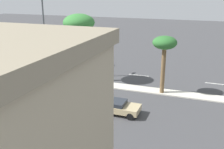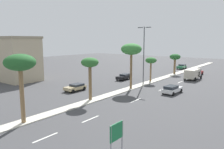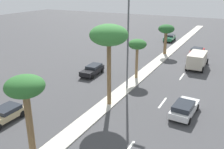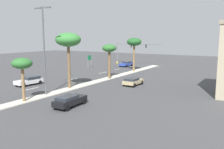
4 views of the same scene
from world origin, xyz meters
TOP-DOWN VIEW (x-y plane):
  - ground_plane at (0.00, 36.86)m, footprint 160.00×160.00m
  - median_curb at (0.00, 47.39)m, footprint 1.80×94.77m
  - lane_stripe_right at (5.17, 37.59)m, footprint 0.20×2.80m
  - lane_stripe_outboard at (5.17, 46.81)m, footprint 0.20×2.80m
  - palm_tree_far at (-0.35, 24.14)m, footprint 2.62×2.62m
  - palm_tree_rear at (0.26, 34.56)m, footprint 3.79×3.79m
  - palm_tree_leading at (-0.20, 43.24)m, footprint 2.41×2.41m
  - palm_tree_front at (-0.33, 57.24)m, footprint 2.83×2.83m
  - street_lamp_far at (0.13, 39.43)m, footprint 2.90×0.24m
  - sedan_black_center at (-6.24, 41.82)m, footprint 2.06×4.46m
  - sedan_green_inboard at (-2.62, 69.06)m, footprint 2.10×4.40m
  - sedan_white_mid at (7.78, 35.88)m, footprint 2.21×4.59m
  - sedan_red_rear at (4.97, 59.43)m, footprint 2.17×4.26m
  - sedan_tan_far at (-6.82, 27.17)m, footprint 2.08×3.97m
  - box_truck at (6.25, 51.79)m, footprint 2.54×6.00m

SIDE VIEW (x-z plane):
  - ground_plane at x=0.00m, z-range 0.00..0.00m
  - lane_stripe_right at x=5.17m, z-range 0.00..0.01m
  - lane_stripe_outboard at x=5.17m, z-range 0.00..0.01m
  - median_curb at x=0.00m, z-range 0.00..0.12m
  - sedan_tan_far at x=-6.82m, z-range 0.07..1.31m
  - sedan_black_center at x=-6.24m, z-range 0.07..1.39m
  - sedan_red_rear at x=4.97m, z-range 0.05..1.44m
  - sedan_white_mid at x=7.78m, z-range 0.05..1.45m
  - sedan_green_inboard at x=-2.62m, z-range 0.06..1.47m
  - box_truck at x=6.25m, z-range 0.13..2.54m
  - palm_tree_front at x=-0.33m, z-range 1.77..7.07m
  - palm_tree_leading at x=-0.20m, z-range 1.92..7.18m
  - palm_tree_far at x=-0.35m, z-range 2.28..8.67m
  - street_lamp_far at x=0.13m, z-range 0.99..12.55m
  - palm_tree_rear at x=0.26m, z-range 3.10..11.46m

